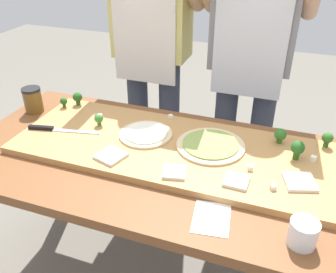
# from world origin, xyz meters

# --- Properties ---
(prep_table) EXTENTS (1.67, 0.79, 0.74)m
(prep_table) POSITION_xyz_m (0.00, 0.00, 0.64)
(prep_table) COLOR brown
(prep_table) RESTS_ON ground
(cutting_board) EXTENTS (1.28, 0.49, 0.03)m
(cutting_board) POSITION_xyz_m (-0.00, 0.06, 0.75)
(cutting_board) COLOR #B27F47
(cutting_board) RESTS_ON prep_table
(chefs_knife) EXTENTS (0.31, 0.09, 0.02)m
(chefs_knife) POSITION_xyz_m (-0.52, 0.00, 0.77)
(chefs_knife) COLOR #B7BABF
(chefs_knife) RESTS_ON cutting_board
(pizza_whole_pesto_green) EXTENTS (0.27, 0.27, 0.02)m
(pizza_whole_pesto_green) POSITION_xyz_m (0.15, 0.10, 0.78)
(pizza_whole_pesto_green) COLOR beige
(pizza_whole_pesto_green) RESTS_ON cutting_board
(pizza_whole_white_garlic) EXTENTS (0.22, 0.22, 0.02)m
(pizza_whole_white_garlic) POSITION_xyz_m (-0.13, 0.10, 0.78)
(pizza_whole_white_garlic) COLOR beige
(pizza_whole_white_garlic) RESTS_ON cutting_board
(pizza_slice_near_left) EXTENTS (0.10, 0.10, 0.01)m
(pizza_slice_near_left) POSITION_xyz_m (0.07, -0.11, 0.77)
(pizza_slice_near_left) COLOR silver
(pizza_slice_near_left) RESTS_ON cutting_board
(pizza_slice_center) EXTENTS (0.08, 0.08, 0.01)m
(pizza_slice_center) POSITION_xyz_m (0.29, -0.09, 0.77)
(pizza_slice_center) COLOR silver
(pizza_slice_center) RESTS_ON cutting_board
(pizza_slice_far_right) EXTENTS (0.12, 0.12, 0.01)m
(pizza_slice_far_right) POSITION_xyz_m (-0.19, -0.10, 0.77)
(pizza_slice_far_right) COLOR silver
(pizza_slice_far_right) RESTS_ON cutting_board
(pizza_slice_far_left) EXTENTS (0.13, 0.13, 0.01)m
(pizza_slice_far_left) POSITION_xyz_m (0.50, -0.02, 0.77)
(pizza_slice_far_left) COLOR silver
(pizza_slice_far_left) RESTS_ON cutting_board
(broccoli_floret_center_right) EXTENTS (0.05, 0.05, 0.06)m
(broccoli_floret_center_right) POSITION_xyz_m (-0.55, 0.26, 0.81)
(broccoli_floret_center_right) COLOR #2C5915
(broccoli_floret_center_right) RESTS_ON cutting_board
(broccoli_floret_back_mid) EXTENTS (0.05, 0.05, 0.08)m
(broccoli_floret_back_mid) POSITION_xyz_m (0.48, 0.13, 0.81)
(broccoli_floret_back_mid) COLOR #2C5915
(broccoli_floret_back_mid) RESTS_ON cutting_board
(broccoli_floret_back_left) EXTENTS (0.05, 0.05, 0.06)m
(broccoli_floret_back_left) POSITION_xyz_m (0.41, 0.23, 0.80)
(broccoli_floret_back_left) COLOR #366618
(broccoli_floret_back_left) RESTS_ON cutting_board
(broccoli_floret_front_mid) EXTENTS (0.04, 0.04, 0.05)m
(broccoli_floret_front_mid) POSITION_xyz_m (-0.35, 0.11, 0.80)
(broccoli_floret_front_mid) COLOR #3F7220
(broccoli_floret_front_mid) RESTS_ON cutting_board
(broccoli_floret_back_right) EXTENTS (0.04, 0.04, 0.06)m
(broccoli_floret_back_right) POSITION_xyz_m (0.58, 0.26, 0.81)
(broccoli_floret_back_right) COLOR #366618
(broccoli_floret_back_right) RESTS_ON cutting_board
(broccoli_floret_front_left) EXTENTS (0.03, 0.03, 0.05)m
(broccoli_floret_front_left) POSITION_xyz_m (-0.60, 0.21, 0.80)
(broccoli_floret_front_left) COLOR #2C5915
(broccoli_floret_front_left) RESTS_ON cutting_board
(cheese_crumble_a) EXTENTS (0.03, 0.03, 0.02)m
(cheese_crumble_a) POSITION_xyz_m (-0.08, 0.27, 0.78)
(cheese_crumble_a) COLOR silver
(cheese_crumble_a) RESTS_ON cutting_board
(cheese_crumble_b) EXTENTS (0.02, 0.02, 0.02)m
(cheese_crumble_b) POSITION_xyz_m (0.32, 0.00, 0.78)
(cheese_crumble_b) COLOR white
(cheese_crumble_b) RESTS_ON cutting_board
(cheese_crumble_c) EXTENTS (0.03, 0.03, 0.02)m
(cheese_crumble_c) POSITION_xyz_m (-0.38, 0.16, 0.78)
(cheese_crumble_c) COLOR white
(cheese_crumble_c) RESTS_ON cutting_board
(cheese_crumble_d) EXTENTS (0.02, 0.02, 0.02)m
(cheese_crumble_d) POSITION_xyz_m (0.41, -0.09, 0.78)
(cheese_crumble_d) COLOR white
(cheese_crumble_d) RESTS_ON cutting_board
(cheese_crumble_e) EXTENTS (0.03, 0.03, 0.02)m
(cheese_crumble_e) POSITION_xyz_m (0.54, 0.14, 0.78)
(cheese_crumble_e) COLOR white
(cheese_crumble_e) RESTS_ON cutting_board
(flour_cup) EXTENTS (0.08, 0.08, 0.08)m
(flour_cup) POSITION_xyz_m (0.51, -0.27, 0.78)
(flour_cup) COLOR white
(flour_cup) RESTS_ON prep_table
(sauce_jar) EXTENTS (0.09, 0.09, 0.12)m
(sauce_jar) POSITION_xyz_m (-0.74, 0.17, 0.80)
(sauce_jar) COLOR brown
(sauce_jar) RESTS_ON prep_table
(recipe_note) EXTENTS (0.13, 0.16, 0.00)m
(recipe_note) POSITION_xyz_m (0.25, -0.26, 0.74)
(recipe_note) COLOR white
(recipe_note) RESTS_ON prep_table
(cook_left) EXTENTS (0.54, 0.39, 1.67)m
(cook_left) POSITION_xyz_m (-0.33, 0.69, 1.00)
(cook_left) COLOR #333847
(cook_left) RESTS_ON ground
(cook_right) EXTENTS (0.54, 0.39, 1.67)m
(cook_right) POSITION_xyz_m (0.20, 0.69, 1.00)
(cook_right) COLOR #333847
(cook_right) RESTS_ON ground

